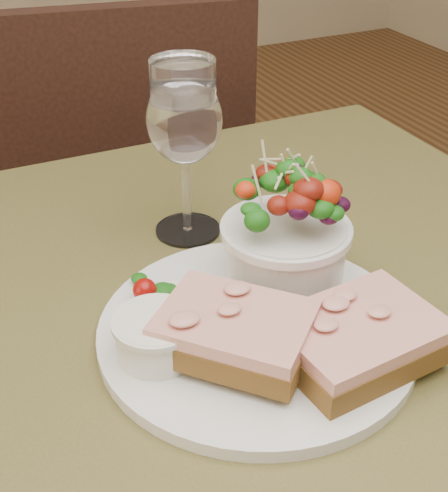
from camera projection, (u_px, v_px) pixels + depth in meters
name	position (u px, v px, depth m)	size (l,w,h in m)	color
cafe_table	(242.00, 401.00, 0.67)	(0.80, 0.80, 0.75)	#49451F
chair_far	(128.00, 282.00, 1.44)	(0.48, 0.48, 0.90)	black
dinner_plate	(257.00, 331.00, 0.59)	(0.27, 0.27, 0.01)	silver
sandwich_front	(359.00, 337.00, 0.55)	(0.14, 0.11, 0.03)	#442A12
sandwich_back	(235.00, 331.00, 0.55)	(0.15, 0.15, 0.03)	#442A12
ramekin	(156.00, 335.00, 0.55)	(0.07, 0.07, 0.04)	white
salad_bowl	(286.00, 227.00, 0.61)	(0.11, 0.11, 0.13)	silver
garnish	(153.00, 287.00, 0.62)	(0.05, 0.04, 0.02)	#103C0B
wine_glass	(184.00, 125.00, 0.68)	(0.08, 0.08, 0.18)	white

